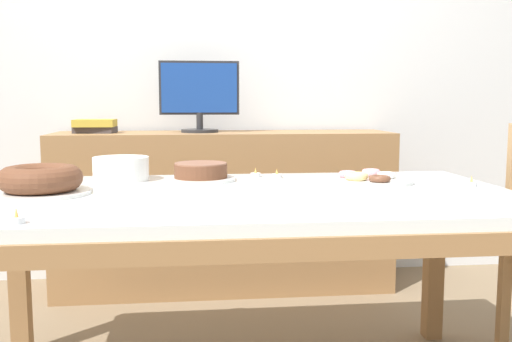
# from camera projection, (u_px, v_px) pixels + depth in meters

# --- Properties ---
(wall_back) EXTENTS (8.00, 0.10, 2.60)m
(wall_back) POSITION_uv_depth(u_px,v_px,m) (220.00, 54.00, 3.31)
(wall_back) COLOR silver
(wall_back) RESTS_ON ground
(dining_table) EXTENTS (1.85, 1.01, 0.72)m
(dining_table) POSITION_uv_depth(u_px,v_px,m) (244.00, 215.00, 1.89)
(dining_table) COLOR silver
(dining_table) RESTS_ON ground
(sideboard) EXTENTS (1.81, 0.44, 0.86)m
(sideboard) POSITION_uv_depth(u_px,v_px,m) (224.00, 211.00, 3.12)
(sideboard) COLOR olive
(sideboard) RESTS_ON ground
(computer_monitor) EXTENTS (0.42, 0.20, 0.38)m
(computer_monitor) POSITION_uv_depth(u_px,v_px,m) (199.00, 97.00, 3.03)
(computer_monitor) COLOR #262628
(computer_monitor) RESTS_ON sideboard
(book_stack) EXTENTS (0.22, 0.18, 0.07)m
(book_stack) POSITION_uv_depth(u_px,v_px,m) (95.00, 126.00, 2.99)
(book_stack) COLOR #3F3838
(book_stack) RESTS_ON sideboard
(cake_chocolate_round) EXTENTS (0.26, 0.26, 0.07)m
(cake_chocolate_round) POSITION_uv_depth(u_px,v_px,m) (201.00, 173.00, 2.16)
(cake_chocolate_round) COLOR white
(cake_chocolate_round) RESTS_ON dining_table
(cake_golden_bundt) EXTENTS (0.31, 0.31, 0.09)m
(cake_golden_bundt) POSITION_uv_depth(u_px,v_px,m) (41.00, 181.00, 1.83)
(cake_golden_bundt) COLOR white
(cake_golden_bundt) RESTS_ON dining_table
(pastry_platter) EXTENTS (0.33, 0.33, 0.04)m
(pastry_platter) POSITION_uv_depth(u_px,v_px,m) (368.00, 179.00, 2.11)
(pastry_platter) COLOR white
(pastry_platter) RESTS_ON dining_table
(plate_stack) EXTENTS (0.21, 0.21, 0.09)m
(plate_stack) POSITION_uv_depth(u_px,v_px,m) (121.00, 169.00, 2.17)
(plate_stack) COLOR white
(plate_stack) RESTS_ON dining_table
(tealight_near_front) EXTENTS (0.04, 0.04, 0.04)m
(tealight_near_front) POSITION_uv_depth(u_px,v_px,m) (256.00, 174.00, 2.27)
(tealight_near_front) COLOR silver
(tealight_near_front) RESTS_ON dining_table
(tealight_right_edge) EXTENTS (0.04, 0.04, 0.04)m
(tealight_right_edge) POSITION_uv_depth(u_px,v_px,m) (471.00, 183.00, 2.02)
(tealight_right_edge) COLOR silver
(tealight_right_edge) RESTS_ON dining_table
(tealight_centre) EXTENTS (0.04, 0.04, 0.04)m
(tealight_centre) POSITION_uv_depth(u_px,v_px,m) (17.00, 220.00, 1.40)
(tealight_centre) COLOR silver
(tealight_centre) RESTS_ON dining_table
(tealight_near_cakes) EXTENTS (0.04, 0.04, 0.04)m
(tealight_near_cakes) POSITION_uv_depth(u_px,v_px,m) (277.00, 175.00, 2.24)
(tealight_near_cakes) COLOR silver
(tealight_near_cakes) RESTS_ON dining_table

